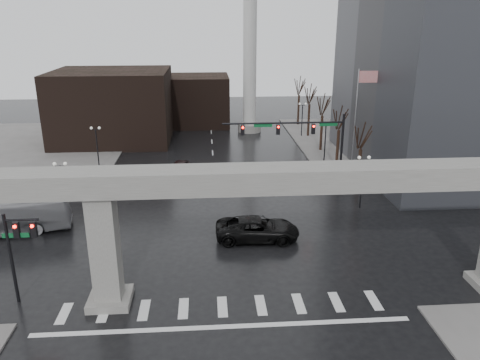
# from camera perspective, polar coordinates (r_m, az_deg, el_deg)

# --- Properties ---
(ground) EXTENTS (160.00, 160.00, 0.00)m
(ground) POSITION_cam_1_polar(r_m,az_deg,el_deg) (30.86, -2.23, -14.14)
(ground) COLOR black
(ground) RESTS_ON ground
(sidewalk_ne) EXTENTS (28.00, 36.00, 0.15)m
(sidewalk_ne) POSITION_cam_1_polar(r_m,az_deg,el_deg) (69.39, 18.66, 4.09)
(sidewalk_ne) COLOR slate
(sidewalk_ne) RESTS_ON ground
(sidewalk_nw) EXTENTS (28.00, 36.00, 0.15)m
(sidewalk_nw) POSITION_cam_1_polar(r_m,az_deg,el_deg) (68.86, -25.60, 3.09)
(sidewalk_nw) COLOR slate
(sidewalk_nw) RESTS_ON ground
(elevated_guideway) EXTENTS (48.00, 2.60, 8.70)m
(elevated_guideway) POSITION_cam_1_polar(r_m,az_deg,el_deg) (27.75, 0.19, -2.09)
(elevated_guideway) COLOR gray
(elevated_guideway) RESTS_ON ground
(building_far_left) EXTENTS (16.00, 14.00, 10.00)m
(building_far_left) POSITION_cam_1_polar(r_m,az_deg,el_deg) (70.10, -15.21, 8.71)
(building_far_left) COLOR black
(building_far_left) RESTS_ON ground
(building_far_mid) EXTENTS (10.00, 10.00, 8.00)m
(building_far_mid) POSITION_cam_1_polar(r_m,az_deg,el_deg) (78.86, -5.12, 9.66)
(building_far_mid) COLOR black
(building_far_mid) RESTS_ON ground
(smokestack) EXTENTS (3.60, 3.60, 30.00)m
(smokestack) POSITION_cam_1_polar(r_m,az_deg,el_deg) (72.19, 1.22, 16.32)
(smokestack) COLOR beige
(smokestack) RESTS_ON ground
(signal_mast_arm) EXTENTS (12.12, 0.43, 8.00)m
(signal_mast_arm) POSITION_cam_1_polar(r_m,az_deg,el_deg) (46.96, 7.91, 5.31)
(signal_mast_arm) COLOR black
(signal_mast_arm) RESTS_ON ground
(signal_left_pole) EXTENTS (2.30, 0.30, 6.00)m
(signal_left_pole) POSITION_cam_1_polar(r_m,az_deg,el_deg) (31.46, -25.45, -6.98)
(signal_left_pole) COLOR black
(signal_left_pole) RESTS_ON ground
(flagpole_assembly) EXTENTS (2.06, 0.12, 12.00)m
(flagpole_assembly) POSITION_cam_1_polar(r_m,az_deg,el_deg) (51.27, 14.24, 8.02)
(flagpole_assembly) COLOR silver
(flagpole_assembly) RESTS_ON ground
(lamp_right_0) EXTENTS (1.22, 0.32, 5.11)m
(lamp_right_0) POSITION_cam_1_polar(r_m,az_deg,el_deg) (44.34, 14.74, 0.84)
(lamp_right_0) COLOR black
(lamp_right_0) RESTS_ON ground
(lamp_right_1) EXTENTS (1.22, 0.32, 5.11)m
(lamp_right_1) POSITION_cam_1_polar(r_m,az_deg,el_deg) (57.24, 10.37, 5.25)
(lamp_right_1) COLOR black
(lamp_right_1) RESTS_ON ground
(lamp_right_2) EXTENTS (1.22, 0.32, 5.11)m
(lamp_right_2) POSITION_cam_1_polar(r_m,az_deg,el_deg) (70.56, 7.60, 8.01)
(lamp_right_2) COLOR black
(lamp_right_2) RESTS_ON ground
(lamp_left_0) EXTENTS (1.22, 0.32, 5.11)m
(lamp_left_0) POSITION_cam_1_polar(r_m,az_deg,el_deg) (43.91, -20.88, 0.01)
(lamp_left_0) COLOR black
(lamp_left_0) RESTS_ON ground
(lamp_left_1) EXTENTS (1.22, 0.32, 5.11)m
(lamp_left_1) POSITION_cam_1_polar(r_m,az_deg,el_deg) (56.90, -17.09, 4.63)
(lamp_left_1) COLOR black
(lamp_left_1) RESTS_ON ground
(lamp_left_2) EXTENTS (1.22, 0.32, 5.11)m
(lamp_left_2) POSITION_cam_1_polar(r_m,az_deg,el_deg) (70.28, -14.70, 7.51)
(lamp_left_2) COLOR black
(lamp_left_2) RESTS_ON ground
(tree_right_0) EXTENTS (1.09, 1.58, 7.50)m
(tree_right_0) POSITION_cam_1_polar(r_m,az_deg,el_deg) (48.49, 14.35, 1.59)
(tree_right_0) COLOR black
(tree_right_0) RESTS_ON ground
(tree_right_1) EXTENTS (1.09, 1.61, 7.67)m
(tree_right_1) POSITION_cam_1_polar(r_m,az_deg,el_deg) (55.81, 11.86, 4.14)
(tree_right_1) COLOR black
(tree_right_1) RESTS_ON ground
(tree_right_2) EXTENTS (1.10, 1.63, 7.85)m
(tree_right_2) POSITION_cam_1_polar(r_m,az_deg,el_deg) (63.29, 9.93, 6.09)
(tree_right_2) COLOR black
(tree_right_2) RESTS_ON ground
(tree_right_3) EXTENTS (1.11, 1.66, 8.02)m
(tree_right_3) POSITION_cam_1_polar(r_m,az_deg,el_deg) (70.88, 8.41, 7.61)
(tree_right_3) COLOR black
(tree_right_3) RESTS_ON ground
(tree_right_4) EXTENTS (1.12, 1.69, 8.19)m
(tree_right_4) POSITION_cam_1_polar(r_m,az_deg,el_deg) (78.56, 7.17, 8.84)
(tree_right_4) COLOR black
(tree_right_4) RESTS_ON ground
(pickup_truck) EXTENTS (6.83, 3.40, 1.86)m
(pickup_truck) POSITION_cam_1_polar(r_m,az_deg,el_deg) (37.70, 2.14, -5.97)
(pickup_truck) COLOR black
(pickup_truck) RESTS_ON ground
(far_car) EXTENTS (2.70, 5.03, 1.63)m
(far_car) POSITION_cam_1_polar(r_m,az_deg,el_deg) (53.16, -7.46, 1.35)
(far_car) COLOR black
(far_car) RESTS_ON ground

